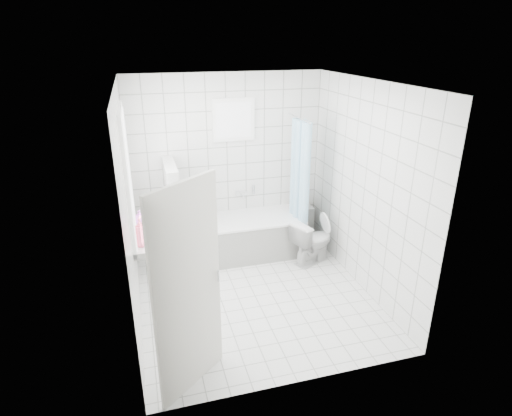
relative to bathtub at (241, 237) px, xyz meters
name	(u,v)px	position (x,y,z in m)	size (l,w,h in m)	color
ground	(255,296)	(-0.10, -1.12, -0.29)	(3.00, 3.00, 0.00)	white
ceiling	(255,82)	(-0.10, -1.12, 2.31)	(3.00, 3.00, 0.00)	white
wall_back	(227,165)	(-0.10, 0.38, 1.01)	(2.80, 0.02, 2.60)	white
wall_front	(303,262)	(-0.10, -2.62, 1.01)	(2.80, 0.02, 2.60)	white
wall_left	(129,213)	(-1.50, -1.12, 1.01)	(0.02, 3.00, 2.60)	white
wall_right	(364,189)	(1.30, -1.12, 1.01)	(0.02, 3.00, 2.60)	white
window_left	(130,177)	(-1.45, -0.82, 1.31)	(0.01, 0.90, 1.40)	white
window_back	(234,120)	(0.00, 0.33, 1.66)	(0.50, 0.01, 0.50)	white
window_sill	(141,237)	(-1.41, -0.82, 0.57)	(0.18, 1.02, 0.08)	white
door	(188,292)	(-1.04, -2.35, 0.71)	(0.04, 0.80, 2.00)	silver
bathtub	(241,237)	(0.00, 0.00, 0.00)	(1.79, 0.77, 0.58)	white
partition_wall	(174,216)	(-0.96, -0.05, 0.46)	(0.15, 0.85, 1.50)	white
tiled_ledge	(299,223)	(1.02, 0.25, -0.02)	(0.40, 0.24, 0.55)	white
toilet	(312,241)	(0.93, -0.49, 0.03)	(0.36, 0.64, 0.65)	white
curtain_rod	(299,118)	(0.83, -0.02, 1.71)	(0.02, 0.02, 0.80)	silver
shower_curtain	(300,183)	(0.83, -0.16, 0.81)	(0.14, 0.48, 1.78)	#49A6D6
tub_faucet	(242,193)	(0.10, 0.33, 0.56)	(0.18, 0.06, 0.06)	silver
sill_bottles	(141,230)	(-1.40, -1.01, 0.74)	(0.16, 0.77, 0.33)	#E673E2
ledge_bottles	(300,201)	(1.01, 0.22, 0.37)	(0.16, 0.17, 0.25)	orange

